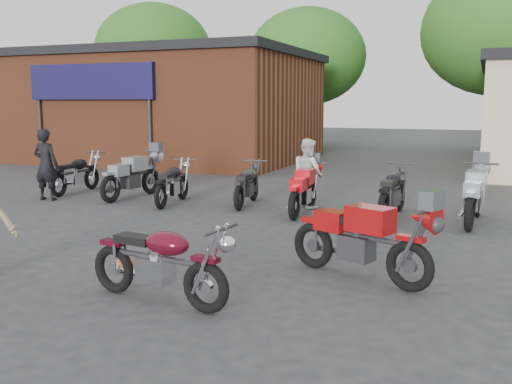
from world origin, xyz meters
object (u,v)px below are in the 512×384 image
at_px(row_bike_5, 393,189).
at_px(row_bike_6, 475,192).
at_px(row_bike_3, 247,182).
at_px(row_bike_2, 173,181).
at_px(helmet, 125,264).
at_px(row_bike_4, 304,187).
at_px(sportbike, 362,235).
at_px(vintage_motorcycle, 160,257).
at_px(row_bike_0, 76,172).
at_px(person_light, 308,173).
at_px(row_bike_1, 132,174).
at_px(person_dark, 46,165).

bearing_deg(row_bike_5, row_bike_6, -90.52).
bearing_deg(row_bike_3, row_bike_2, 97.42).
bearing_deg(helmet, row_bike_4, 77.86).
bearing_deg(sportbike, row_bike_4, 138.42).
relative_size(vintage_motorcycle, row_bike_0, 1.00).
xyz_separation_m(sportbike, row_bike_2, (-5.16, 4.03, -0.07)).
distance_m(person_light, row_bike_1, 4.33).
height_order(helmet, row_bike_5, row_bike_5).
distance_m(helmet, row_bike_2, 5.33).
bearing_deg(row_bike_3, row_bike_6, -100.64).
height_order(sportbike, row_bike_3, sportbike).
xyz_separation_m(row_bike_0, row_bike_2, (3.12, -0.50, -0.02)).
height_order(row_bike_2, row_bike_4, row_bike_4).
relative_size(row_bike_0, row_bike_4, 0.99).
xyz_separation_m(sportbike, person_dark, (-8.19, 3.36, 0.25)).
xyz_separation_m(helmet, row_bike_5, (2.82, 5.29, 0.46)).
distance_m(vintage_motorcycle, row_bike_1, 7.59).
bearing_deg(row_bike_4, row_bike_3, 69.60).
bearing_deg(person_light, vintage_motorcycle, 132.22).
distance_m(person_light, row_bike_4, 0.80).
height_order(vintage_motorcycle, row_bike_0, vintage_motorcycle).
relative_size(helmet, row_bike_3, 0.13).
bearing_deg(row_bike_5, row_bike_0, 93.43).
relative_size(row_bike_2, row_bike_4, 0.95).
bearing_deg(person_light, row_bike_6, -147.46).
bearing_deg(row_bike_0, row_bike_4, -97.63).
xyz_separation_m(row_bike_4, row_bike_5, (1.77, 0.40, 0.01)).
bearing_deg(row_bike_2, person_light, -84.42).
height_order(row_bike_2, row_bike_3, row_bike_2).
distance_m(person_dark, row_bike_3, 4.83).
relative_size(helmet, row_bike_0, 0.13).
bearing_deg(row_bike_3, person_light, -86.19).
relative_size(person_dark, person_light, 1.11).
relative_size(vintage_motorcycle, row_bike_3, 1.04).
relative_size(row_bike_3, row_bike_5, 0.93).
height_order(sportbike, person_dark, person_dark).
relative_size(row_bike_1, row_bike_3, 1.14).
height_order(vintage_motorcycle, sportbike, sportbike).
xyz_separation_m(helmet, row_bike_6, (4.38, 5.16, 0.50)).
bearing_deg(row_bike_2, row_bike_0, 72.41).
bearing_deg(row_bike_5, row_bike_1, 94.69).
xyz_separation_m(helmet, row_bike_2, (-2.08, 4.89, 0.42)).
height_order(person_dark, row_bike_4, person_dark).
xyz_separation_m(sportbike, row_bike_0, (-8.28, 4.53, -0.05)).
relative_size(vintage_motorcycle, row_bike_6, 0.91).
relative_size(person_dark, row_bike_1, 0.82).
bearing_deg(helmet, row_bike_5, 61.93).
distance_m(row_bike_1, row_bike_6, 7.78).
distance_m(row_bike_1, row_bike_2, 1.36).
bearing_deg(row_bike_5, row_bike_3, 92.93).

